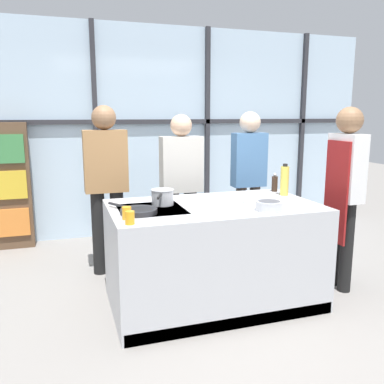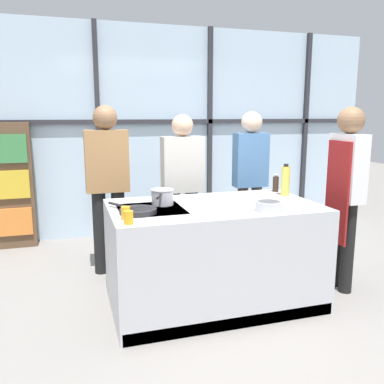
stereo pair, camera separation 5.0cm
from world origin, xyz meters
name	(u,v)px [view 2 (the right image)]	position (x,y,z in m)	size (l,w,h in m)	color
ground_plane	(213,301)	(0.00, 0.00, 0.00)	(18.00, 18.00, 0.00)	gray
back_window_wall	(156,132)	(0.00, 2.34, 1.40)	(6.40, 0.10, 2.80)	silver
bookshelf	(13,186)	(-1.83, 2.16, 0.77)	(0.48, 0.19, 1.55)	brown
demo_island	(213,254)	(0.00, 0.00, 0.44)	(1.76, 1.02, 0.88)	#B7BABF
chef	(346,185)	(1.25, -0.09, 1.00)	(0.24, 0.37, 1.70)	black
spectator_far_left	(107,179)	(-0.79, 0.98, 0.99)	(0.43, 0.24, 1.73)	black
spectator_center_left	(183,182)	(0.00, 0.98, 0.93)	(0.44, 0.23, 1.64)	black
spectator_center_right	(250,174)	(0.79, 0.98, 0.97)	(0.38, 0.23, 1.67)	#47382D
frying_pan	(138,211)	(-0.67, -0.12, 0.90)	(0.34, 0.47, 0.04)	#232326
saucepan	(162,197)	(-0.42, 0.12, 0.95)	(0.20, 0.34, 0.13)	silver
white_plate	(259,203)	(0.39, -0.07, 0.89)	(0.27, 0.27, 0.01)	white
mixing_bowl	(269,206)	(0.34, -0.34, 0.92)	(0.22, 0.22, 0.08)	silver
oil_bottle	(285,181)	(0.78, 0.18, 1.02)	(0.08, 0.08, 0.30)	#E0CC4C
pepper_grinder	(276,183)	(0.79, 0.38, 0.96)	(0.06, 0.06, 0.18)	#332319
juice_glass_near	(129,217)	(-0.78, -0.41, 0.93)	(0.07, 0.07, 0.09)	orange
juice_glass_far	(126,213)	(-0.78, -0.27, 0.93)	(0.07, 0.07, 0.09)	orange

